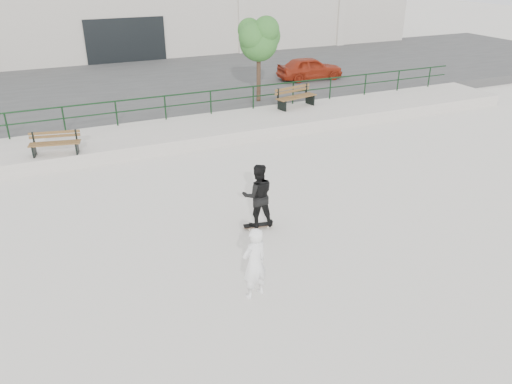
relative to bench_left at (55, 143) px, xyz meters
name	(u,v)px	position (x,y,z in m)	size (l,w,h in m)	color
ground	(318,250)	(5.51, -8.46, -0.89)	(120.00, 120.00, 0.00)	silver
ledge	(199,131)	(5.51, 1.04, -0.64)	(30.00, 3.00, 0.50)	beige
parking_strip	(150,86)	(5.51, 9.54, -0.64)	(60.00, 14.00, 0.50)	#3D3D3D
railing	(188,99)	(5.51, 2.34, 0.36)	(28.00, 0.06, 1.03)	black
bench_left	(55,143)	(0.00, 0.00, 0.00)	(1.75, 0.82, 0.78)	brown
bench_right	(295,97)	(10.35, 1.81, 0.07)	(2.07, 0.98, 0.92)	brown
tree	(259,37)	(9.30, 3.47, 2.51)	(2.17, 1.93, 3.86)	#462F23
red_car	(310,68)	(13.70, 6.39, 0.23)	(1.45, 3.61, 1.23)	maroon
skateboard	(258,225)	(4.60, -6.78, -0.81)	(0.80, 0.35, 0.09)	black
standing_skater	(258,195)	(4.60, -6.78, 0.09)	(0.86, 0.67, 1.77)	black
seated_skater	(254,263)	(3.29, -9.50, -0.04)	(0.61, 0.40, 1.68)	white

